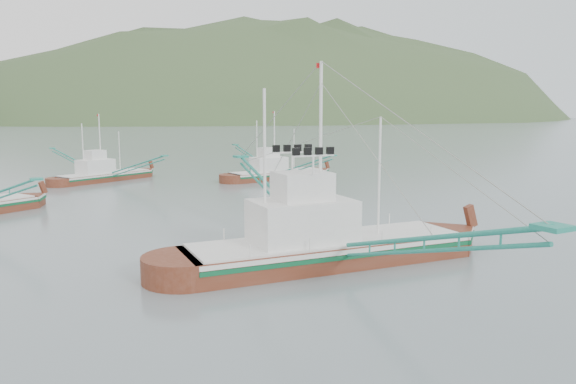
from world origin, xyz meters
TOP-DOWN VIEW (x-y plane):
  - ground at (0.00, 0.00)m, footprint 1200.00×1200.00m
  - main_boat at (-1.25, -0.51)m, footprint 16.88×29.96m
  - bg_boat_far at (-4.76, 44.53)m, footprint 12.73×20.64m
  - bg_boat_right at (14.65, 35.71)m, footprint 12.79×22.81m
  - headland_right at (240.00, 430.00)m, footprint 684.00×432.00m
  - ridge_distant at (30.00, 560.00)m, footprint 960.00×400.00m

SIDE VIEW (x-z plane):
  - ground at x=0.00m, z-range 0.00..0.00m
  - headland_right at x=240.00m, z-range -153.00..153.00m
  - ridge_distant at x=30.00m, z-range -120.00..120.00m
  - bg_boat_right at x=14.65m, z-range -3.35..5.89m
  - main_boat at x=-1.25m, z-range -4.33..7.81m
  - bg_boat_far at x=-4.76m, z-range -2.61..6.24m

